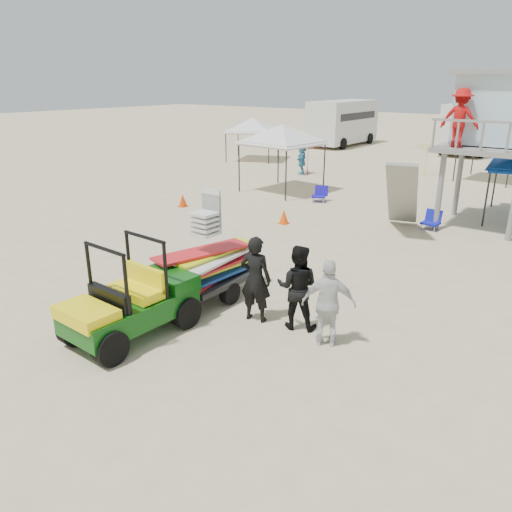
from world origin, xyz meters
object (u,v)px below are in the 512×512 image
Objects in this scene: utility_cart at (127,294)px; man_left at (256,279)px; lifeguard_tower at (493,116)px; surf_trailer at (211,260)px.

utility_cart is 1.39× the size of man_left.
surf_trailer is at bearing -107.72° from lifeguard_tower.
lifeguard_tower is (3.21, 12.34, 2.76)m from utility_cart.
surf_trailer is 1.33× the size of man_left.
surf_trailer is at bearing -24.59° from man_left.
surf_trailer is at bearing 89.84° from utility_cart.
utility_cart reaches higher than man_left.
man_left is at bearing -99.28° from lifeguard_tower.
lifeguard_tower is (3.20, 10.01, 2.75)m from surf_trailer.
man_left is 10.80m from lifeguard_tower.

